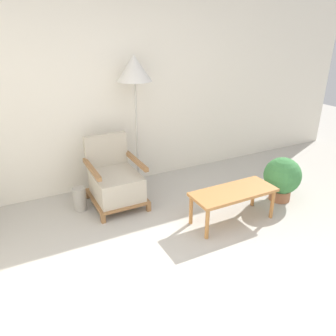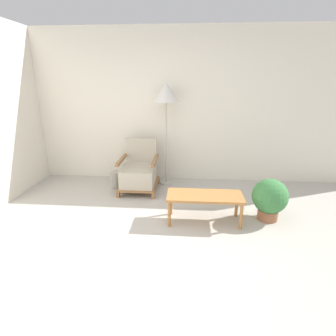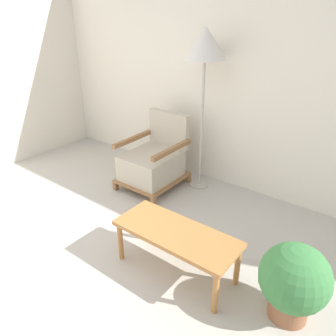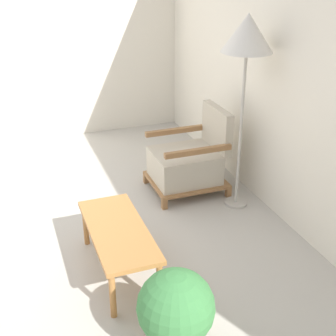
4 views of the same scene
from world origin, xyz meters
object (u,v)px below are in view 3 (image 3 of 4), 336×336
floor_lamp (205,48)px  vase (130,163)px  potted_plant (294,280)px  coffee_table (176,237)px  armchair (154,161)px

floor_lamp → vase: (-0.89, -0.26, -1.44)m
potted_plant → floor_lamp: bearing=141.2°
coffee_table → vase: (-1.51, 1.07, -0.20)m
armchair → potted_plant: armchair is taller
coffee_table → potted_plant: 0.89m
floor_lamp → coffee_table: bearing=-64.9°
armchair → potted_plant: size_ratio=1.46×
armchair → vase: 0.48m
armchair → coffee_table: 1.47m
armchair → floor_lamp: floor_lamp is taller
floor_lamp → vase: 1.71m
vase → potted_plant: potted_plant is taller
potted_plant → vase: bearing=158.3°
armchair → vase: bearing=172.5°
armchair → vase: (-0.45, 0.06, -0.17)m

